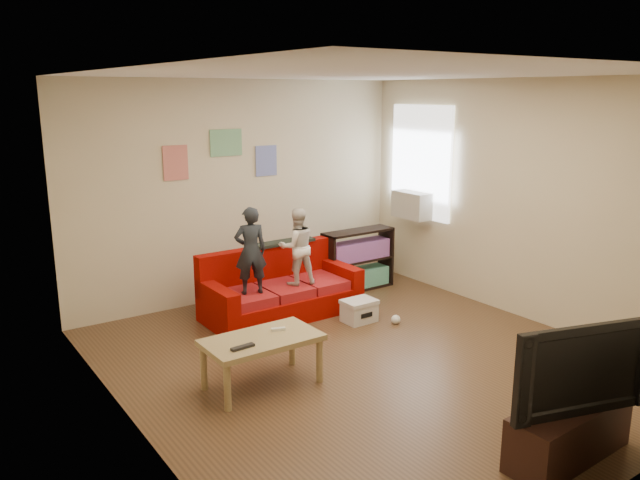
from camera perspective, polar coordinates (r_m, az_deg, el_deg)
room_shell at (r=5.76m, az=4.56°, el=1.39°), size 4.52×5.02×2.72m
sofa at (r=7.33m, az=-3.75°, el=-4.74°), size 1.81×0.83×0.80m
child_a at (r=6.81m, az=-6.37°, el=-0.97°), size 0.40×0.32×0.97m
child_b at (r=7.12m, az=-2.12°, el=-0.61°), size 0.50×0.43×0.89m
coffee_table at (r=5.55m, az=-5.34°, el=-9.47°), size 1.01×0.56×0.46m
remote at (r=5.32m, az=-7.08°, el=-9.69°), size 0.21×0.06×0.02m
game_controller at (r=5.66m, az=-3.83°, el=-8.14°), size 0.13×0.08×0.03m
bookshelf at (r=8.20m, az=3.47°, el=-2.12°), size 1.00×0.30×0.80m
window at (r=8.40m, az=9.21°, el=7.04°), size 0.04×1.08×1.48m
ac_unit at (r=8.40m, az=8.48°, el=3.20°), size 0.28×0.55×0.35m
artwork_left at (r=7.40m, az=-13.06°, el=6.89°), size 0.30×0.01×0.40m
artwork_center at (r=7.65m, az=-8.58°, el=8.79°), size 0.42×0.01×0.32m
artwork_right at (r=7.93m, az=-4.94°, el=7.23°), size 0.30×0.01×0.38m
file_box at (r=7.12m, az=3.60°, el=-6.46°), size 0.37×0.28×0.26m
tv_stand at (r=4.94m, az=21.79°, el=-15.99°), size 1.07×0.39×0.40m
television at (r=4.72m, az=22.35°, el=-10.41°), size 1.12×0.47×0.65m
tissue at (r=7.11m, az=6.94°, el=-7.23°), size 0.12×0.12×0.10m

